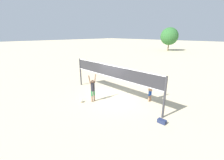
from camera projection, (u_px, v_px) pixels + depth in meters
ground_plane at (112, 97)px, 11.29m from camera, size 200.00×200.00×0.00m
volleyball_net at (112, 75)px, 10.76m from camera, size 8.25×0.13×2.46m
player_spiker at (93, 88)px, 10.31m from camera, size 0.28×0.68×1.96m
player_blocker at (151, 88)px, 10.30m from camera, size 0.28×0.68×1.97m
volleyball at (81, 101)px, 10.40m from camera, size 0.23×0.23×0.23m
gear_bag at (162, 121)px, 7.99m from camera, size 0.44×0.26×0.21m
tree_left_cluster at (169, 36)px, 40.36m from camera, size 4.64×4.64×6.16m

